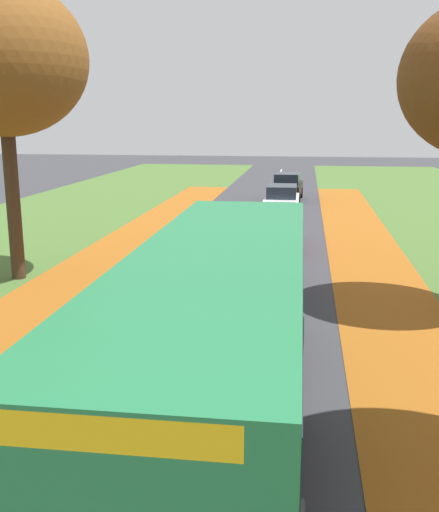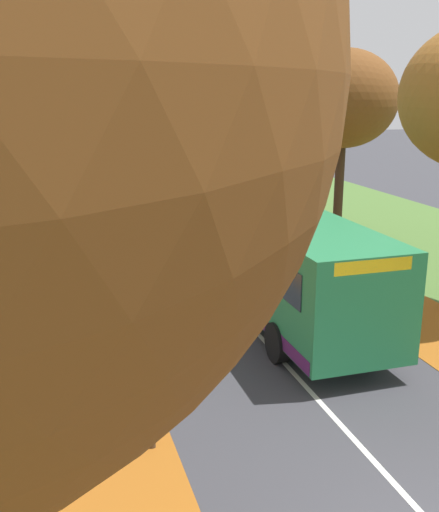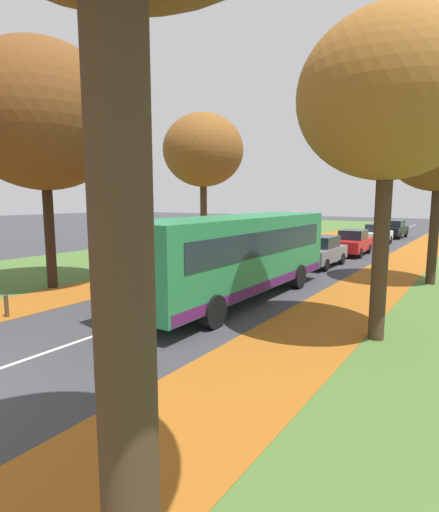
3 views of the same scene
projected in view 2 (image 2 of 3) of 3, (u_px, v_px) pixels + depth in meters
leaf_litter_left at (67, 285)px, 19.59m from camera, size 2.80×60.00×0.00m
grass_verge_right at (354, 222)px, 28.92m from camera, size 12.00×90.00×0.01m
leaf_litter_right at (323, 263)px, 22.12m from camera, size 2.80×60.00×0.00m
road_centre_line at (167, 235)px, 26.39m from camera, size 0.12×80.00×0.01m
tree_right_mid at (344, 100)px, 23.65m from camera, size 4.29×4.29×7.76m
bollard_third at (152, 430)px, 10.63m from camera, size 0.12×0.12×0.69m
bollard_fourth at (129, 350)px, 13.83m from camera, size 0.12×0.12×0.75m
bus at (275, 254)px, 16.96m from camera, size 2.72×10.42×2.98m
car_grey_lead at (199, 222)px, 25.11m from camera, size 1.80×4.21×1.62m
car_red_following at (175, 200)px, 30.17m from camera, size 1.91×4.26×1.62m
car_white_third_in_line at (149, 180)px, 36.71m from camera, size 1.80×4.21×1.62m
car_black_fourth_in_line at (133, 167)px, 42.92m from camera, size 1.93×4.27×1.62m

